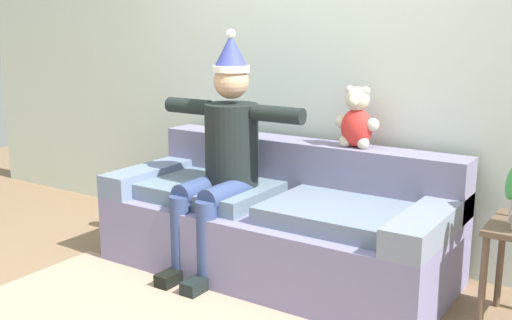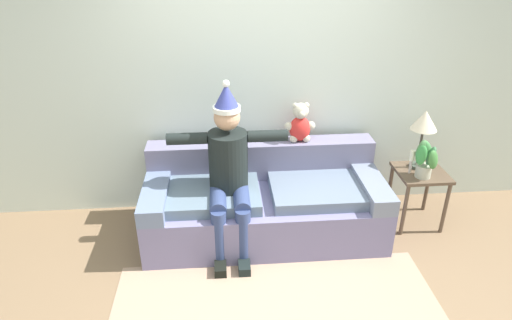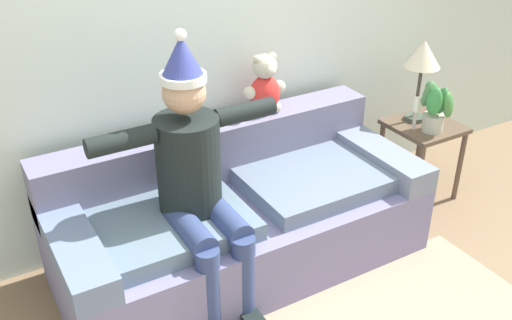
{
  "view_description": "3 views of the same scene",
  "coord_description": "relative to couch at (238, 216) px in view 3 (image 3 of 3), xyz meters",
  "views": [
    {
      "loc": [
        1.9,
        -2.16,
        1.54
      ],
      "look_at": [
        -0.11,
        0.89,
        0.72
      ],
      "focal_mm": 42.99,
      "sensor_mm": 36.0,
      "label": 1
    },
    {
      "loc": [
        -0.36,
        -2.5,
        2.52
      ],
      "look_at": [
        -0.09,
        0.77,
        0.86
      ],
      "focal_mm": 31.1,
      "sensor_mm": 36.0,
      "label": 2
    },
    {
      "loc": [
        -1.35,
        -1.53,
        2.26
      ],
      "look_at": [
        0.03,
        0.84,
        0.75
      ],
      "focal_mm": 40.67,
      "sensor_mm": 36.0,
      "label": 3
    }
  ],
  "objects": [
    {
      "name": "table_lamp",
      "position": [
        1.47,
        0.1,
        0.69
      ],
      "size": [
        0.24,
        0.24,
        0.57
      ],
      "color": "#424D43",
      "rests_on": "side_table"
    },
    {
      "name": "back_wall",
      "position": [
        0.0,
        0.55,
        1.04
      ],
      "size": [
        7.0,
        0.1,
        2.7
      ],
      "primitive_type": "cube",
      "color": "silver",
      "rests_on": "ground_plane"
    },
    {
      "name": "couch",
      "position": [
        0.0,
        0.0,
        0.0
      ],
      "size": [
        2.15,
        0.94,
        0.79
      ],
      "color": "slate",
      "rests_on": "ground_plane"
    },
    {
      "name": "potted_plant",
      "position": [
        1.44,
        -0.09,
        0.43
      ],
      "size": [
        0.24,
        0.24,
        0.36
      ],
      "color": "#B8B9A0",
      "rests_on": "side_table"
    },
    {
      "name": "person_seated",
      "position": [
        -0.32,
        -0.16,
        0.45
      ],
      "size": [
        1.02,
        0.77,
        1.5
      ],
      "color": "black",
      "rests_on": "ground_plane"
    },
    {
      "name": "teddy_bear",
      "position": [
        0.37,
        0.3,
        0.64
      ],
      "size": [
        0.29,
        0.17,
        0.38
      ],
      "color": "red",
      "rests_on": "couch"
    },
    {
      "name": "candle_tall",
      "position": [
        1.36,
        -0.01,
        0.39
      ],
      "size": [
        0.04,
        0.04,
        0.23
      ],
      "color": "beige",
      "rests_on": "side_table"
    },
    {
      "name": "side_table",
      "position": [
        1.48,
        0.01,
        0.15
      ],
      "size": [
        0.45,
        0.45,
        0.56
      ],
      "color": "brown",
      "rests_on": "ground_plane"
    }
  ]
}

